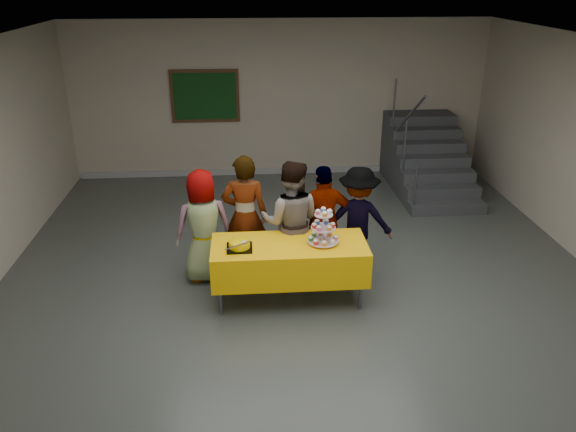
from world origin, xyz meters
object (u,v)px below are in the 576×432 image
schoolchild_c (291,222)px  schoolchild_e (358,219)px  bake_table (289,260)px  schoolchild_b (245,216)px  staircase (425,160)px  cupcake_stand (323,230)px  schoolchild_a (203,226)px  noticeboard (205,96)px  bear_cake (239,244)px  schoolchild_d (324,221)px

schoolchild_c → schoolchild_e: schoolchild_c is taller
bake_table → schoolchild_b: (-0.52, 0.73, 0.28)m
bake_table → staircase: 4.87m
cupcake_stand → schoolchild_a: bearing=157.0°
schoolchild_e → noticeboard: 4.65m
noticeboard → bear_cake: bearing=-82.5°
bake_table → bear_cake: 0.66m
cupcake_stand → schoolchild_d: size_ratio=0.29×
bear_cake → bake_table: bearing=7.3°
schoolchild_b → noticeboard: (-0.71, 4.02, 0.77)m
bear_cake → schoolchild_c: 0.90m
bake_table → schoolchild_b: size_ratio=1.13×
staircase → schoolchild_b: bearing=-137.1°
schoolchild_a → schoolchild_d: (1.58, 0.06, -0.00)m
bake_table → noticeboard: bearing=104.6°
bear_cake → schoolchild_b: (0.07, 0.81, 0.00)m
schoolchild_b → staircase: 4.68m
schoolchild_c → bake_table: bearing=93.6°
schoolchild_d → noticeboard: size_ratio=1.16×
schoolchild_c → schoolchild_b: bearing=-8.5°
cupcake_stand → schoolchild_a: size_ratio=0.29×
bear_cake → noticeboard: (-0.64, 4.82, 0.77)m
schoolchild_b → noticeboard: noticeboard is taller
bear_cake → schoolchild_c: (0.66, 0.61, -0.01)m
bake_table → cupcake_stand: (0.41, -0.00, 0.39)m
bake_table → schoolchild_e: size_ratio=1.28×
schoolchild_a → schoolchild_b: size_ratio=0.91×
schoolchild_a → schoolchild_c: (1.13, -0.09, 0.06)m
bear_cake → schoolchild_b: 0.81m
cupcake_stand → schoolchild_d: 0.72m
bear_cake → schoolchild_e: 1.79m
bake_table → bear_cake: bear_cake is taller
schoolchild_c → schoolchild_d: bearing=-151.0°
bake_table → schoolchild_b: bearing=125.7°
schoolchild_a → staircase: staircase is taller
bake_table → cupcake_stand: 0.56m
staircase → schoolchild_d: bearing=-126.4°
schoolchild_a → schoolchild_e: bearing=169.6°
schoolchild_c → schoolchild_d: 0.48m
schoolchild_a → schoolchild_d: bearing=168.3°
schoolchild_a → schoolchild_e: (2.05, 0.13, -0.03)m
bear_cake → noticeboard: 4.93m
cupcake_stand → schoolchild_d: bearing=81.2°
cupcake_stand → schoolchild_c: size_ratio=0.27×
cupcake_stand → schoolchild_a: 1.61m
schoolchild_b → schoolchild_c: bearing=165.9°
bake_table → schoolchild_d: (0.51, 0.68, 0.20)m
schoolchild_d → schoolchild_e: bearing=179.1°
schoolchild_d → schoolchild_b: bearing=-11.2°
schoolchild_e → staircase: size_ratio=0.61×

